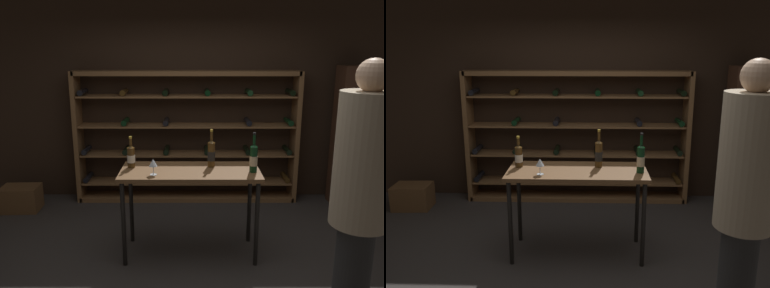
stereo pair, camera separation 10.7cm
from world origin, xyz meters
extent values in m
plane|color=#383330|center=(0.00, 0.00, 0.00)|extent=(10.17, 10.17, 0.00)
cube|color=#332319|center=(0.00, 2.08, 1.39)|extent=(5.90, 0.10, 2.78)
cube|color=brown|center=(-1.57, 1.87, 0.91)|extent=(0.06, 0.32, 1.81)
cube|color=brown|center=(1.42, 1.87, 0.91)|extent=(0.06, 0.32, 1.81)
cube|color=brown|center=(-0.07, 1.87, 1.78)|extent=(2.99, 0.32, 0.06)
cube|color=brown|center=(-0.07, 1.87, 0.03)|extent=(2.99, 0.32, 0.06)
cube|color=brown|center=(-0.07, 1.87, 0.27)|extent=(2.91, 0.32, 0.02)
cylinder|color=black|center=(-1.47, 1.87, 0.32)|extent=(0.08, 0.30, 0.08)
cylinder|color=black|center=(-0.91, 1.87, 0.32)|extent=(0.08, 0.30, 0.08)
cylinder|color=black|center=(-0.35, 1.87, 0.32)|extent=(0.08, 0.30, 0.08)
cylinder|color=#4C3314|center=(0.21, 1.87, 0.32)|extent=(0.08, 0.30, 0.08)
cylinder|color=black|center=(0.76, 1.87, 0.32)|extent=(0.08, 0.30, 0.08)
cylinder|color=#4C3314|center=(1.32, 1.87, 0.32)|extent=(0.08, 0.30, 0.08)
cube|color=brown|center=(-0.07, 1.87, 0.67)|extent=(2.91, 0.32, 0.02)
cylinder|color=black|center=(-1.47, 1.87, 0.72)|extent=(0.08, 0.30, 0.08)
cylinder|color=black|center=(-0.91, 1.87, 0.72)|extent=(0.08, 0.30, 0.08)
cylinder|color=black|center=(-0.35, 1.87, 0.72)|extent=(0.08, 0.30, 0.08)
cylinder|color=black|center=(0.21, 1.87, 0.72)|extent=(0.08, 0.30, 0.08)
cylinder|color=black|center=(0.76, 1.87, 0.72)|extent=(0.08, 0.30, 0.08)
cylinder|color=black|center=(1.32, 1.87, 0.72)|extent=(0.08, 0.30, 0.08)
cube|color=brown|center=(-0.07, 1.87, 1.07)|extent=(2.91, 0.32, 0.02)
cylinder|color=black|center=(-0.91, 1.87, 1.13)|extent=(0.08, 0.30, 0.08)
cylinder|color=black|center=(-0.35, 1.87, 1.13)|extent=(0.08, 0.30, 0.08)
cylinder|color=black|center=(0.76, 1.87, 1.13)|extent=(0.08, 0.30, 0.08)
cylinder|color=black|center=(1.32, 1.87, 1.13)|extent=(0.08, 0.30, 0.08)
cube|color=brown|center=(-0.07, 1.87, 1.47)|extent=(2.91, 0.32, 0.02)
cylinder|color=black|center=(-1.47, 1.87, 1.53)|extent=(0.08, 0.30, 0.08)
cylinder|color=#4C3314|center=(-0.91, 1.87, 1.53)|extent=(0.08, 0.30, 0.08)
cylinder|color=black|center=(-0.35, 1.87, 1.53)|extent=(0.08, 0.30, 0.08)
cylinder|color=black|center=(0.21, 1.87, 1.53)|extent=(0.08, 0.30, 0.08)
cylinder|color=black|center=(0.76, 1.87, 1.53)|extent=(0.08, 0.30, 0.08)
cylinder|color=black|center=(1.32, 1.87, 1.53)|extent=(0.08, 0.30, 0.08)
cube|color=brown|center=(-0.02, 0.37, 0.90)|extent=(1.40, 0.59, 0.04)
cylinder|color=black|center=(-0.67, 0.12, 0.44)|extent=(0.04, 0.04, 0.88)
cylinder|color=black|center=(0.63, 0.12, 0.44)|extent=(0.04, 0.04, 0.88)
cylinder|color=black|center=(-0.67, 0.62, 0.44)|extent=(0.04, 0.04, 0.88)
cylinder|color=black|center=(0.63, 0.62, 0.44)|extent=(0.04, 0.04, 0.88)
cylinder|color=#282828|center=(1.19, -0.79, 0.44)|extent=(0.26, 0.26, 0.88)
cylinder|color=tan|center=(1.19, -0.79, 1.36)|extent=(0.41, 0.41, 0.95)
sphere|color=tan|center=(1.19, -0.79, 1.94)|extent=(0.23, 0.23, 0.23)
cube|color=brown|center=(-2.27, 1.47, 0.16)|extent=(0.50, 0.36, 0.33)
cube|color=#4C2D1E|center=(2.14, 1.71, 0.94)|extent=(0.44, 0.36, 1.88)
cylinder|color=#4C3314|center=(-0.62, 0.46, 1.02)|extent=(0.08, 0.08, 0.21)
cone|color=#4C3314|center=(-0.62, 0.46, 1.13)|extent=(0.08, 0.08, 0.03)
cylinder|color=#4C3314|center=(-0.62, 0.46, 1.18)|extent=(0.03, 0.03, 0.07)
cylinder|color=#B7932D|center=(-0.62, 0.46, 1.23)|extent=(0.03, 0.03, 0.02)
cylinder|color=silver|center=(-0.62, 0.46, 1.01)|extent=(0.08, 0.08, 0.08)
cylinder|color=#4C3314|center=(0.20, 0.48, 1.04)|extent=(0.07, 0.07, 0.26)
cone|color=#4C3314|center=(0.20, 0.48, 1.18)|extent=(0.07, 0.07, 0.03)
cylinder|color=#4C3314|center=(0.20, 0.48, 1.24)|extent=(0.03, 0.03, 0.09)
cylinder|color=#B7932D|center=(0.20, 0.48, 1.30)|extent=(0.03, 0.03, 0.02)
cylinder|color=black|center=(0.20, 0.48, 1.03)|extent=(0.08, 0.08, 0.10)
cylinder|color=black|center=(0.60, 0.31, 1.04)|extent=(0.07, 0.07, 0.26)
cone|color=black|center=(0.60, 0.31, 1.18)|extent=(0.07, 0.07, 0.03)
cylinder|color=black|center=(0.60, 0.31, 1.24)|extent=(0.03, 0.03, 0.10)
cylinder|color=black|center=(0.60, 0.31, 1.30)|extent=(0.03, 0.03, 0.02)
cylinder|color=#C6B28C|center=(0.60, 0.31, 1.03)|extent=(0.08, 0.08, 0.10)
cylinder|color=silver|center=(-0.37, 0.21, 0.92)|extent=(0.07, 0.07, 0.00)
cylinder|color=silver|center=(-0.37, 0.21, 0.96)|extent=(0.01, 0.01, 0.08)
cone|color=silver|center=(-0.37, 0.21, 1.04)|extent=(0.08, 0.08, 0.07)
cylinder|color=#590A14|center=(-0.37, 0.21, 1.02)|extent=(0.05, 0.05, 0.02)
camera|label=1|loc=(0.00, -3.36, 2.11)|focal=36.38mm
camera|label=2|loc=(0.11, -3.36, 2.11)|focal=36.38mm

